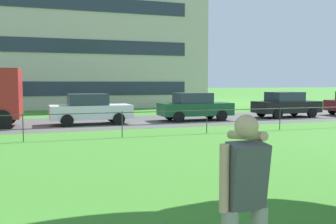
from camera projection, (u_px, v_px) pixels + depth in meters
street_strip at (28, 125)px, 18.73m from camera, size 80.00×6.69×0.01m
park_fence at (23, 123)px, 13.33m from camera, size 35.62×0.04×1.00m
person_thrower at (244, 202)px, 3.51m from camera, size 0.51×0.79×1.79m
car_white_left at (90, 109)px, 18.95m from camera, size 4.02×1.86×1.54m
car_dark_green_far_right at (195, 107)px, 20.92m from camera, size 4.04×1.89×1.54m
car_black_far_left at (286, 105)px, 22.90m from camera, size 4.06×1.92×1.54m
apartment_building_background at (40, 15)px, 35.27m from camera, size 27.83×15.30×16.86m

